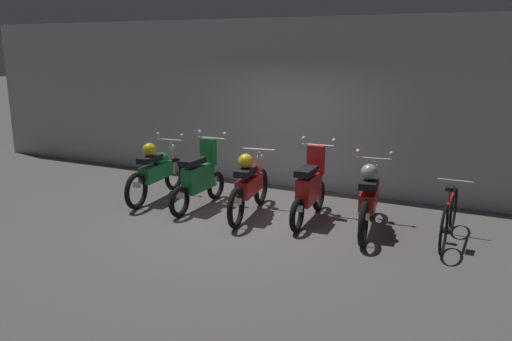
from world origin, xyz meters
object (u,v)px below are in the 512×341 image
at_px(motorbike_slot_3, 310,188).
at_px(motorbike_slot_4, 369,197).
at_px(motorbike_slot_2, 249,185).
at_px(motorbike_slot_1, 200,178).
at_px(motorbike_slot_0, 156,171).
at_px(bicycle, 449,218).

bearing_deg(motorbike_slot_3, motorbike_slot_4, -4.31).
relative_size(motorbike_slot_2, motorbike_slot_3, 1.15).
bearing_deg(motorbike_slot_2, motorbike_slot_1, 179.05).
distance_m(motorbike_slot_0, motorbike_slot_4, 3.92).
relative_size(motorbike_slot_0, motorbike_slot_4, 1.00).
bearing_deg(motorbike_slot_1, motorbike_slot_4, 2.22).
xyz_separation_m(motorbike_slot_0, bicycle, (5.07, 0.05, -0.17)).
bearing_deg(motorbike_slot_4, motorbike_slot_3, 175.69).
height_order(motorbike_slot_0, bicycle, motorbike_slot_0).
relative_size(motorbike_slot_0, motorbike_slot_3, 1.16).
xyz_separation_m(motorbike_slot_2, motorbike_slot_3, (0.98, 0.20, 0.00)).
bearing_deg(bicycle, motorbike_slot_2, -177.18).
relative_size(motorbike_slot_1, motorbike_slot_2, 0.87).
distance_m(motorbike_slot_2, bicycle, 3.12).
bearing_deg(motorbike_slot_2, motorbike_slot_4, 3.80).
relative_size(motorbike_slot_3, motorbike_slot_4, 0.87).
bearing_deg(bicycle, motorbike_slot_1, -178.08).
height_order(motorbike_slot_2, motorbike_slot_4, motorbike_slot_4).
xyz_separation_m(motorbike_slot_3, bicycle, (2.13, -0.05, -0.17)).
bearing_deg(motorbike_slot_2, bicycle, 2.82).
distance_m(motorbike_slot_3, motorbike_slot_4, 0.98).
bearing_deg(motorbike_slot_4, motorbike_slot_2, -176.20).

